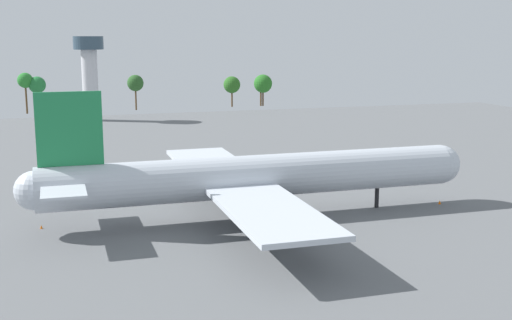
{
  "coord_description": "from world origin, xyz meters",
  "views": [
    {
      "loc": [
        -29.53,
        -96.17,
        28.43
      ],
      "look_at": [
        0.0,
        0.0,
        9.24
      ],
      "focal_mm": 46.39,
      "sensor_mm": 36.0,
      "label": 1
    }
  ],
  "objects_px": {
    "safety_cone_nose": "(440,202)",
    "cargo_airplane": "(254,177)",
    "baggage_tug": "(114,191)",
    "safety_cone_tail": "(41,227)",
    "control_tower": "(89,69)"
  },
  "relations": [
    {
      "from": "safety_cone_nose",
      "to": "control_tower",
      "type": "relative_size",
      "value": 0.03
    },
    {
      "from": "cargo_airplane",
      "to": "control_tower",
      "type": "xyz_separation_m",
      "value": [
        -17.25,
        130.56,
        10.69
      ]
    },
    {
      "from": "cargo_airplane",
      "to": "safety_cone_tail",
      "type": "height_order",
      "value": "cargo_airplane"
    },
    {
      "from": "safety_cone_nose",
      "to": "control_tower",
      "type": "height_order",
      "value": "control_tower"
    },
    {
      "from": "safety_cone_nose",
      "to": "baggage_tug",
      "type": "bearing_deg",
      "value": 157.96
    },
    {
      "from": "baggage_tug",
      "to": "safety_cone_tail",
      "type": "height_order",
      "value": "baggage_tug"
    },
    {
      "from": "cargo_airplane",
      "to": "baggage_tug",
      "type": "bearing_deg",
      "value": 134.78
    },
    {
      "from": "safety_cone_nose",
      "to": "cargo_airplane",
      "type": "bearing_deg",
      "value": 177.89
    },
    {
      "from": "baggage_tug",
      "to": "safety_cone_tail",
      "type": "relative_size",
      "value": 8.3
    },
    {
      "from": "cargo_airplane",
      "to": "safety_cone_nose",
      "type": "relative_size",
      "value": 102.09
    },
    {
      "from": "cargo_airplane",
      "to": "safety_cone_tail",
      "type": "distance_m",
      "value": 32.79
    },
    {
      "from": "safety_cone_nose",
      "to": "safety_cone_tail",
      "type": "bearing_deg",
      "value": 175.76
    },
    {
      "from": "cargo_airplane",
      "to": "safety_cone_tail",
      "type": "relative_size",
      "value": 126.26
    },
    {
      "from": "control_tower",
      "to": "baggage_tug",
      "type": "bearing_deg",
      "value": -91.38
    },
    {
      "from": "safety_cone_nose",
      "to": "safety_cone_tail",
      "type": "xyz_separation_m",
      "value": [
        -64.62,
        4.8,
        -0.07
      ]
    }
  ]
}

